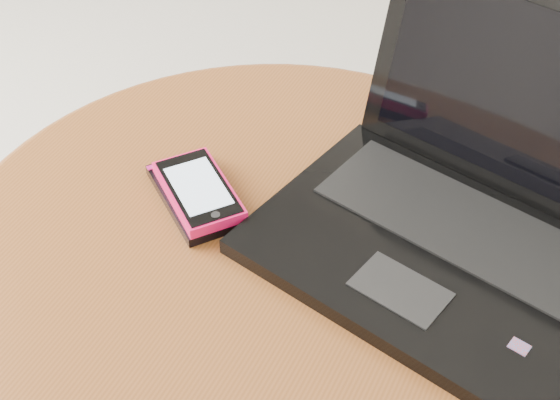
% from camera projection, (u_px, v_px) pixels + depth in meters
% --- Properties ---
extents(table, '(0.65, 0.65, 0.52)m').
position_uv_depth(table, '(273.00, 322.00, 0.85)').
color(table, brown).
rests_on(table, ground).
extents(laptop, '(0.38, 0.35, 0.21)m').
position_uv_depth(laptop, '(461.00, 210.00, 0.76)').
color(laptop, black).
rests_on(laptop, table).
extents(phone_black, '(0.13, 0.12, 0.01)m').
position_uv_depth(phone_black, '(196.00, 195.00, 0.82)').
color(phone_black, black).
rests_on(phone_black, table).
extents(phone_pink, '(0.12, 0.11, 0.01)m').
position_uv_depth(phone_pink, '(199.00, 191.00, 0.81)').
color(phone_pink, '#FC135A').
rests_on(phone_pink, phone_black).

